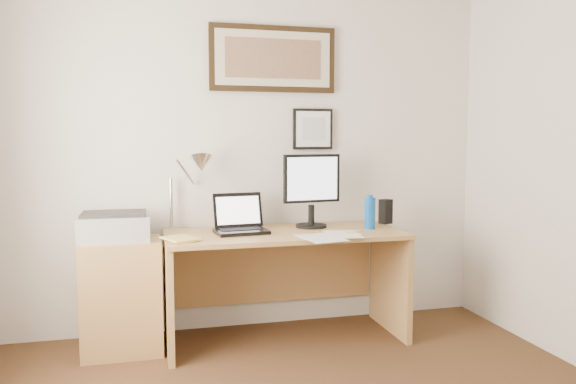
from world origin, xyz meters
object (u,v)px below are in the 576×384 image
object	(u,v)px
desk	(282,263)
printer	(114,226)
lcd_monitor	(312,187)
laptop	(240,224)
side_cabinet	(122,296)
water_bottle	(370,213)
book	(167,241)

from	to	relation	value
desk	printer	bearing A→B (deg)	-179.67
lcd_monitor	printer	size ratio (longest dim) A/B	1.18
desk	printer	distance (m)	1.15
laptop	lcd_monitor	world-z (taller)	lcd_monitor
laptop	side_cabinet	bearing A→B (deg)	-179.49
water_bottle	laptop	distance (m)	0.91
lcd_monitor	printer	xyz separation A→B (m)	(-1.34, -0.05, -0.22)
side_cabinet	book	bearing A→B (deg)	-40.69
desk	book	bearing A→B (deg)	-160.51
water_bottle	laptop	bearing A→B (deg)	175.05
desk	lcd_monitor	size ratio (longest dim) A/B	3.08
lcd_monitor	laptop	bearing A→B (deg)	-171.75
water_bottle	lcd_monitor	xyz separation A→B (m)	(-0.38, 0.15, 0.18)
book	laptop	distance (m)	0.55
lcd_monitor	printer	world-z (taller)	lcd_monitor
book	side_cabinet	bearing A→B (deg)	139.31
book	printer	bearing A→B (deg)	139.75
desk	laptop	world-z (taller)	laptop
side_cabinet	desk	distance (m)	1.08
side_cabinet	desk	size ratio (longest dim) A/B	0.46
desk	laptop	distance (m)	0.42
water_bottle	printer	bearing A→B (deg)	176.66
side_cabinet	water_bottle	world-z (taller)	water_bottle
side_cabinet	laptop	xyz separation A→B (m)	(0.77, 0.01, 0.44)
water_bottle	laptop	world-z (taller)	laptop
water_bottle	printer	size ratio (longest dim) A/B	0.49
book	printer	world-z (taller)	printer
water_bottle	desk	world-z (taller)	water_bottle
book	printer	distance (m)	0.43
laptop	printer	size ratio (longest dim) A/B	0.83
book	lcd_monitor	distance (m)	1.10
book	desk	xyz separation A→B (m)	(0.79, 0.28, -0.24)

